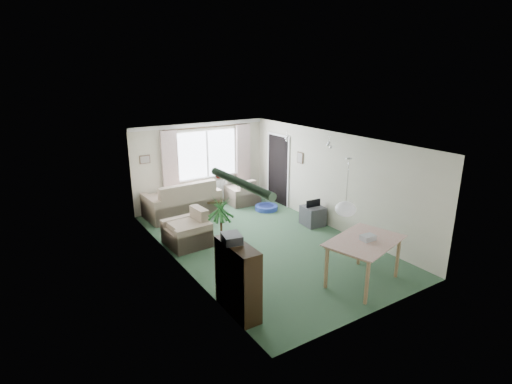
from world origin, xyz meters
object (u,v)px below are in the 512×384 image
armchair_corner (242,191)px  pet_bed (266,208)px  houseplant (221,227)px  bookshelf (238,279)px  tv_cube (313,216)px  armchair_left (186,228)px  sofa (182,198)px  dining_table (363,262)px  coffee_table (206,207)px

armchair_corner → pet_bed: size_ratio=1.33×
houseplant → armchair_corner: bearing=52.2°
bookshelf → tv_cube: bearing=34.0°
armchair_left → bookshelf: 2.92m
pet_bed → armchair_left: bearing=-160.7°
sofa → armchair_left: bearing=67.7°
armchair_corner → dining_table: 5.20m
armchair_corner → houseplant: size_ratio=0.64×
coffee_table → houseplant: houseplant is taller
coffee_table → pet_bed: coffee_table is taller
armchair_corner → houseplant: houseplant is taller
coffee_table → tv_cube: size_ratio=1.65×
sofa → coffee_table: 0.71m
bookshelf → coffee_table: bearing=71.4°
bookshelf → tv_cube: 4.24m
armchair_left → houseplant: (0.41, -0.91, 0.25)m
bookshelf → pet_bed: size_ratio=1.90×
armchair_corner → pet_bed: bearing=110.6°
tv_cube → bookshelf: bearing=-142.0°
armchair_left → pet_bed: (2.84, 0.99, -0.35)m
sofa → coffee_table: (0.59, -0.26, -0.29)m
armchair_left → tv_cube: armchair_left is taller
armchair_left → bookshelf: size_ratio=0.76×
pet_bed → dining_table: bearing=-99.9°
coffee_table → armchair_left: bearing=-127.7°
sofa → tv_cube: (2.52, -2.48, -0.24)m
armchair_left → dining_table: dining_table is taller
tv_cube → coffee_table: bearing=135.9°
bookshelf → pet_bed: bearing=51.6°
sofa → bookshelf: 4.89m
sofa → pet_bed: size_ratio=3.06×
coffee_table → tv_cube: (1.93, -2.22, 0.04)m
dining_table → bookshelf: bearing=170.2°
dining_table → sofa: bearing=105.2°
sofa → bookshelf: bearing=75.4°
tv_cube → armchair_corner: bearing=109.4°
coffee_table → dining_table: size_ratio=0.66×
tv_cube → pet_bed: size_ratio=0.84×
armchair_corner → dining_table: bearing=88.3°
houseplant → dining_table: houseplant is taller
armchair_corner → bookshelf: 5.58m
sofa → dining_table: 5.39m
armchair_corner → armchair_left: bearing=39.7°
coffee_table → pet_bed: (1.57, -0.65, -0.14)m
armchair_left → dining_table: 3.91m
armchair_left → dining_table: (2.09, -3.31, 0.01)m
armchair_corner → coffee_table: bearing=13.7°
houseplant → pet_bed: bearing=38.1°
armchair_corner → houseplant: (-2.16, -2.78, 0.28)m
pet_bed → armchair_corner: bearing=107.1°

